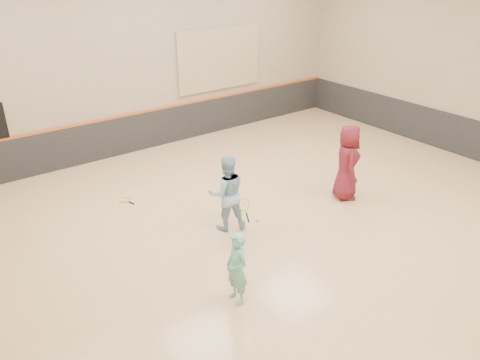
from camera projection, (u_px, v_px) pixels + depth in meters
room at (269, 194)px, 10.37m from camera, size 15.04×12.04×6.22m
wainscot_back at (148, 130)px, 14.78m from camera, size 14.90×0.04×1.20m
wainscot_right at (454, 134)px, 14.48m from camera, size 0.04×11.90×1.20m
accent_stripe at (146, 111)px, 14.50m from camera, size 14.90×0.03×0.06m
acoustic_panel at (220, 59)px, 15.44m from camera, size 3.20×0.08×2.00m
girl at (237, 269)px, 8.10m from camera, size 0.35×0.52×1.39m
instructor at (227, 193)px, 10.27m from camera, size 1.04×0.93×1.76m
young_man at (347, 162)px, 11.59m from camera, size 1.03×1.12×1.92m
held_racket at (244, 204)px, 10.45m from camera, size 0.33×0.33×0.64m
spare_racket at (125, 199)px, 11.82m from camera, size 0.63×0.63×0.06m
ball_under_racket at (257, 221)px, 10.86m from camera, size 0.07×0.07×0.07m
ball_in_hand at (357, 154)px, 11.38m from camera, size 0.07×0.07×0.07m
ball_beside_spare at (236, 185)px, 12.53m from camera, size 0.07×0.07×0.07m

